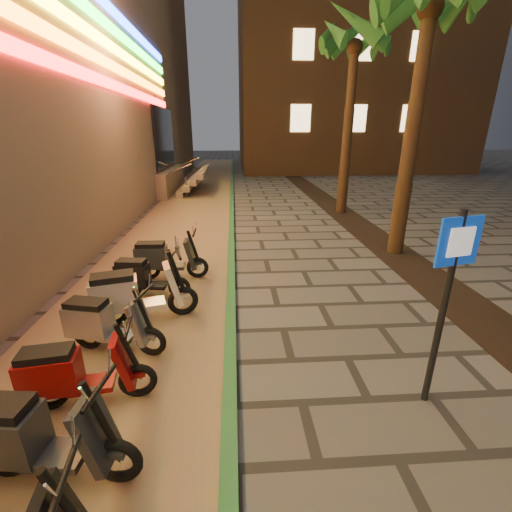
{
  "coord_description": "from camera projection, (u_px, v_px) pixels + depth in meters",
  "views": [
    {
      "loc": [
        -0.79,
        -1.64,
        3.16
      ],
      "look_at": [
        -0.45,
        3.71,
        1.2
      ],
      "focal_mm": 24.0,
      "sensor_mm": 36.0,
      "label": 1
    }
  ],
  "objects": [
    {
      "name": "scooter_5",
      "position": [
        30.0,
        437.0,
        3.15
      ],
      "size": [
        1.65,
        0.63,
        1.16
      ],
      "rotation": [
        0.0,
        0.0,
        -0.11
      ],
      "color": "black",
      "rests_on": "ground"
    },
    {
      "name": "green_curb",
      "position": [
        232.0,
        225.0,
        11.97
      ],
      "size": [
        0.18,
        60.0,
        0.1
      ],
      "primitive_type": "cube",
      "color": "#286A32",
      "rests_on": "ground"
    },
    {
      "name": "scooter_8",
      "position": [
        132.0,
        295.0,
        5.81
      ],
      "size": [
        1.76,
        0.9,
        1.25
      ],
      "rotation": [
        0.0,
        0.0,
        0.28
      ],
      "color": "black",
      "rests_on": "ground"
    },
    {
      "name": "apartment_block",
      "position": [
        346.0,
        13.0,
        28.89
      ],
      "size": [
        18.0,
        16.06,
        25.0
      ],
      "color": "brown",
      "rests_on": "ground"
    },
    {
      "name": "scooter_10",
      "position": [
        163.0,
        258.0,
        7.63
      ],
      "size": [
        1.59,
        0.56,
        1.12
      ],
      "rotation": [
        0.0,
        0.0,
        0.0
      ],
      "color": "black",
      "rests_on": "ground"
    },
    {
      "name": "palm_c",
      "position": [
        431.0,
        6.0,
        7.47
      ],
      "size": [
        2.97,
        3.02,
        6.91
      ],
      "color": "#472D19",
      "rests_on": "ground"
    },
    {
      "name": "scooter_7",
      "position": [
        104.0,
        324.0,
        5.08
      ],
      "size": [
        1.53,
        0.72,
        1.08
      ],
      "rotation": [
        0.0,
        0.0,
        -0.23
      ],
      "color": "black",
      "rests_on": "ground"
    },
    {
      "name": "palm_d",
      "position": [
        355.0,
        47.0,
        12.08
      ],
      "size": [
        2.97,
        3.02,
        7.16
      ],
      "color": "#472D19",
      "rests_on": "ground"
    },
    {
      "name": "planting_strip",
      "position": [
        434.0,
        282.0,
        7.57
      ],
      "size": [
        1.2,
        40.0,
        0.02
      ],
      "primitive_type": "cube",
      "color": "black",
      "rests_on": "ground"
    },
    {
      "name": "scooter_6",
      "position": [
        72.0,
        373.0,
        4.04
      ],
      "size": [
        1.52,
        0.62,
        1.07
      ],
      "rotation": [
        0.0,
        0.0,
        0.15
      ],
      "color": "black",
      "rests_on": "ground"
    },
    {
      "name": "pedestrian_sign",
      "position": [
        449.0,
        286.0,
        3.74
      ],
      "size": [
        0.53,
        0.15,
        2.42
      ],
      "rotation": [
        0.0,
        0.0,
        0.23
      ],
      "color": "black",
      "rests_on": "ground"
    },
    {
      "name": "parking_strip",
      "position": [
        183.0,
        228.0,
        11.88
      ],
      "size": [
        3.4,
        60.0,
        0.01
      ],
      "primitive_type": "cube",
      "color": "#8C7251",
      "rests_on": "ground"
    },
    {
      "name": "scooter_9",
      "position": [
        144.0,
        276.0,
        6.77
      ],
      "size": [
        1.47,
        0.57,
        1.03
      ],
      "rotation": [
        0.0,
        0.0,
        -0.12
      ],
      "color": "black",
      "rests_on": "ground"
    }
  ]
}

